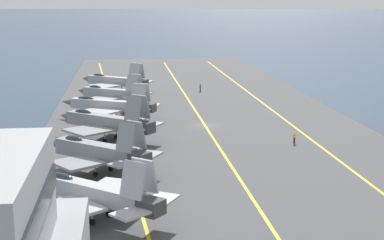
# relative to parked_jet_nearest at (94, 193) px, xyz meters

# --- Properties ---
(ground_plane) EXTENTS (2000.00, 2000.00, 0.00)m
(ground_plane) POSITION_rel_parked_jet_nearest_xyz_m (38.67, -15.65, -2.98)
(ground_plane) COLOR #2D425B
(carrier_deck) EXTENTS (206.08, 50.29, 0.40)m
(carrier_deck) POSITION_rel_parked_jet_nearest_xyz_m (38.67, -15.65, -2.78)
(carrier_deck) COLOR #4C4C4F
(carrier_deck) RESTS_ON ground
(deck_stripe_foul_line) EXTENTS (185.47, 1.28, 0.01)m
(deck_stripe_foul_line) POSITION_rel_parked_jet_nearest_xyz_m (38.67, -29.48, -2.57)
(deck_stripe_foul_line) COLOR yellow
(deck_stripe_foul_line) RESTS_ON carrier_deck
(deck_stripe_centerline) EXTENTS (185.47, 0.36, 0.01)m
(deck_stripe_centerline) POSITION_rel_parked_jet_nearest_xyz_m (38.67, -15.65, -2.57)
(deck_stripe_centerline) COLOR yellow
(deck_stripe_centerline) RESTS_ON carrier_deck
(deck_stripe_edge_line) EXTENTS (185.08, 12.73, 0.01)m
(deck_stripe_edge_line) POSITION_rel_parked_jet_nearest_xyz_m (38.67, -1.82, -2.57)
(deck_stripe_edge_line) COLOR yellow
(deck_stripe_edge_line) RESTS_ON carrier_deck
(parked_jet_nearest) EXTENTS (13.51, 14.72, 6.52)m
(parked_jet_nearest) POSITION_rel_parked_jet_nearest_xyz_m (0.00, 0.00, 0.00)
(parked_jet_nearest) COLOR #A8AAAF
(parked_jet_nearest) RESTS_ON carrier_deck
(parked_jet_second) EXTENTS (13.09, 14.13, 6.68)m
(parked_jet_second) POSITION_rel_parked_jet_nearest_xyz_m (14.72, 0.28, 0.03)
(parked_jet_second) COLOR gray
(parked_jet_second) RESTS_ON carrier_deck
(parked_jet_third) EXTENTS (14.05, 15.71, 6.96)m
(parked_jet_third) POSITION_rel_parked_jet_nearest_xyz_m (30.71, -0.24, 0.14)
(parked_jet_third) COLOR gray
(parked_jet_third) RESTS_ON carrier_deck
(parked_jet_fourth) EXTENTS (13.83, 16.95, 6.42)m
(parked_jet_fourth) POSITION_rel_parked_jet_nearest_xyz_m (44.58, -0.51, -0.02)
(parked_jet_fourth) COLOR #A8AAAF
(parked_jet_fourth) RESTS_ON carrier_deck
(parked_jet_fifth) EXTENTS (13.62, 14.68, 6.17)m
(parked_jet_fifth) POSITION_rel_parked_jet_nearest_xyz_m (58.24, -0.67, -0.28)
(parked_jet_fifth) COLOR #93999E
(parked_jet_fifth) RESTS_ON carrier_deck
(parked_jet_sixth) EXTENTS (13.67, 16.05, 6.43)m
(parked_jet_sixth) POSITION_rel_parked_jet_nearest_xyz_m (74.50, -1.06, -0.21)
(parked_jet_sixth) COLOR #9EA3A8
(parked_jet_sixth) RESTS_ON carrier_deck
(crew_yellow_vest) EXTENTS (0.45, 0.46, 1.71)m
(crew_yellow_vest) POSITION_rel_parked_jet_nearest_xyz_m (25.80, -26.44, -1.64)
(crew_yellow_vest) COLOR #232328
(crew_yellow_vest) RESTS_ON carrier_deck
(crew_blue_vest) EXTENTS (0.45, 0.39, 1.77)m
(crew_blue_vest) POSITION_rel_parked_jet_nearest_xyz_m (72.40, -19.33, -1.60)
(crew_blue_vest) COLOR #232328
(crew_blue_vest) RESTS_ON carrier_deck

